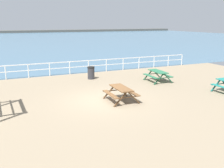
{
  "coord_description": "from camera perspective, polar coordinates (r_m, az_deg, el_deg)",
  "views": [
    {
      "loc": [
        -5.04,
        -12.56,
        4.27
      ],
      "look_at": [
        0.57,
        0.29,
        0.8
      ],
      "focal_mm": 40.51,
      "sensor_mm": 36.0,
      "label": 1
    }
  ],
  "objects": [
    {
      "name": "seaward_railing",
      "position": [
        21.22,
        -9.55,
        4.14
      ],
      "size": [
        23.07,
        0.07,
        1.08
      ],
      "color": "white",
      "rests_on": "ground"
    },
    {
      "name": "ground_plane",
      "position": [
        14.22,
        -1.65,
        -4.0
      ],
      "size": [
        30.0,
        24.0,
        0.2
      ],
      "primitive_type": "cube",
      "color": "gray"
    },
    {
      "name": "sea_band",
      "position": [
        65.64,
        -19.41,
        9.41
      ],
      "size": [
        142.0,
        90.0,
        0.01
      ],
      "primitive_type": "cube",
      "color": "#476B84",
      "rests_on": "ground"
    },
    {
      "name": "picnic_table_far_left",
      "position": [
        13.86,
        2.06,
        -1.53
      ],
      "size": [
        1.58,
        1.83,
        0.8
      ],
      "rotation": [
        0.0,
        0.0,
        1.55
      ],
      "color": "brown",
      "rests_on": "ground"
    },
    {
      "name": "litter_bin",
      "position": [
        19.31,
        -4.75,
        2.54
      ],
      "size": [
        0.55,
        0.55,
        0.95
      ],
      "color": "#2D2D33",
      "rests_on": "ground"
    },
    {
      "name": "picnic_table_near_left",
      "position": [
        18.71,
        10.33,
        2.32
      ],
      "size": [
        1.62,
        1.87,
        0.8
      ],
      "rotation": [
        0.0,
        0.0,
        1.52
      ],
      "color": "#286B47",
      "rests_on": "ground"
    },
    {
      "name": "distant_shoreline",
      "position": [
        108.51,
        -21.3,
        10.73
      ],
      "size": [
        142.0,
        6.0,
        1.8
      ],
      "primitive_type": "cube",
      "color": "#4C4C47",
      "rests_on": "ground"
    }
  ]
}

